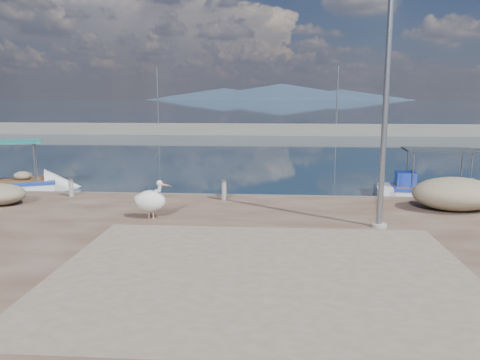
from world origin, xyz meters
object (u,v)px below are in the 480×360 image
Objects in this scene: boat_right at (435,194)px; bollard_near at (224,189)px; boat_left at (6,188)px; pelican at (151,200)px; lamp_post at (385,112)px.

boat_right is 6.84× the size of bollard_near.
boat_left reaches higher than boat_right.
boat_left is at bearing -173.90° from boat_right.
boat_right is (18.68, 0.34, -0.02)m from boat_left.
bollard_near is at bearing -41.35° from boat_left.
pelican reaches higher than bollard_near.
boat_right is at bearing -24.32° from boat_left.
lamp_post is (-3.72, -6.46, 3.61)m from boat_right.
boat_left is 18.68m from boat_right.
boat_right is 8.29m from lamp_post.
boat_left is 4.52× the size of pelican.
boat_left is 10.51m from bollard_near.
lamp_post is at bearing 13.46° from pelican.
pelican is 0.19× the size of lamp_post.
bollard_near is (10.08, -2.89, 0.70)m from boat_left.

